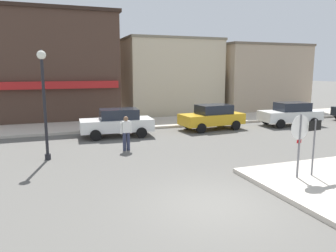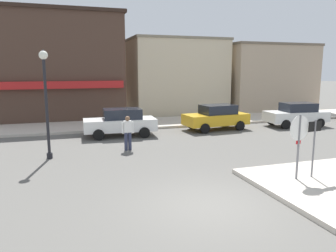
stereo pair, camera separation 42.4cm
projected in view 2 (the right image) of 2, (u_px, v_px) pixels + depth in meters
The scene contains 12 objects.
ground_plane at pixel (210, 206), 9.08m from camera, with size 160.00×160.00×0.00m, color #5B5954.
kerb_far at pixel (122, 124), 22.06m from camera, with size 80.00×4.00×0.15m, color beige.
stop_sign at pixel (299, 139), 10.65m from camera, with size 0.82×0.12×2.30m.
one_way_sign at pixel (314, 143), 10.89m from camera, with size 0.60×0.09×2.10m.
lamp_post at pixel (45, 89), 13.43m from camera, with size 0.36×0.36×4.54m.
parked_car_nearest at pixel (120, 122), 18.46m from camera, with size 4.08×2.03×1.56m.
parked_car_second at pixel (216, 117), 20.46m from camera, with size 4.13×2.14×1.56m.
parked_car_third at pixel (296, 114), 21.71m from camera, with size 4.14×2.15×1.56m.
pedestrian_crossing_near at pixel (128, 132), 15.24m from camera, with size 0.55×0.23×1.61m.
building_corner_shop at pixel (53, 67), 26.35m from camera, with size 10.45×9.90×7.91m.
building_storefront_left_near at pixel (176, 76), 28.11m from camera, with size 8.00×5.24×6.29m.
building_storefront_left_mid at pixel (263, 78), 30.44m from camera, with size 8.25×5.97×5.96m.
Camera 2 is at (-3.76, -7.79, 3.74)m, focal length 35.00 mm.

